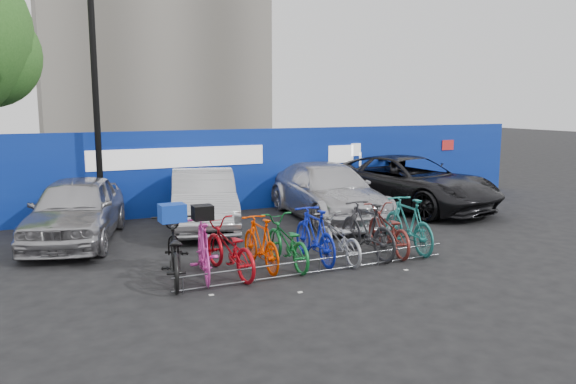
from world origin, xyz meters
TOP-DOWN VIEW (x-y plane):
  - ground at (0.00, 0.00)m, footprint 100.00×100.00m
  - hoarding at (0.01, 6.00)m, footprint 22.00×0.18m
  - lamppost at (-3.20, 5.40)m, footprint 0.25×0.50m
  - bike_rack at (-0.00, -0.60)m, footprint 5.60×0.03m
  - car_0 at (-3.92, 3.90)m, footprint 2.93×4.74m
  - car_1 at (-0.84, 4.15)m, footprint 2.58×4.66m
  - car_2 at (2.60, 3.84)m, footprint 2.52×5.29m
  - car_3 at (5.50, 4.10)m, footprint 3.84×6.14m
  - bike_0 at (-2.58, 0.10)m, footprint 1.11×2.17m
  - bike_1 at (-2.05, 0.05)m, footprint 0.83×1.88m
  - bike_2 at (-1.57, 0.04)m, footprint 0.93×2.01m
  - bike_3 at (-0.89, 0.15)m, footprint 0.50×1.72m
  - bike_4 at (-0.37, 0.08)m, footprint 0.65×1.87m
  - bike_5 at (0.28, 0.15)m, footprint 0.60×1.87m
  - bike_6 at (0.74, 0.01)m, footprint 0.64×1.76m
  - bike_7 at (1.45, 0.05)m, footprint 0.62×1.96m
  - bike_8 at (2.00, 0.10)m, footprint 0.95×1.99m
  - bike_9 at (2.49, 0.06)m, footprint 0.74×2.01m
  - cargo_crate at (-2.58, 0.10)m, footprint 0.46×0.36m
  - cargo_topcase at (-2.05, 0.05)m, footprint 0.36×0.33m

SIDE VIEW (x-z plane):
  - ground at x=0.00m, z-range 0.00..0.00m
  - bike_rack at x=0.00m, z-range 0.01..0.31m
  - bike_6 at x=0.74m, z-range 0.00..0.92m
  - bike_4 at x=-0.37m, z-range 0.00..0.98m
  - bike_8 at x=2.00m, z-range 0.00..1.01m
  - bike_2 at x=-1.57m, z-range 0.00..1.02m
  - bike_3 at x=-0.89m, z-range 0.00..1.03m
  - bike_0 at x=-2.58m, z-range 0.00..1.09m
  - bike_1 at x=-2.05m, z-range 0.00..1.09m
  - bike_5 at x=0.28m, z-range 0.00..1.11m
  - bike_7 at x=1.45m, z-range 0.00..1.16m
  - bike_9 at x=2.49m, z-range 0.00..1.18m
  - car_1 at x=-0.84m, z-range 0.00..1.46m
  - car_2 at x=2.60m, z-range 0.00..1.49m
  - car_0 at x=-3.92m, z-range 0.00..1.50m
  - car_3 at x=5.50m, z-range 0.00..1.58m
  - hoarding at x=0.01m, z-range 0.00..2.40m
  - cargo_topcase at x=-2.05m, z-range 1.09..1.35m
  - cargo_crate at x=-2.58m, z-range 1.09..1.41m
  - lamppost at x=-3.20m, z-range 0.22..6.33m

